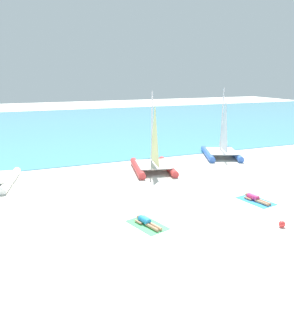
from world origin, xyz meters
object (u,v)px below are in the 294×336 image
sailboat_blue (222,147)px  towel_right (256,201)px  sailboat_red (153,160)px  sunbather_right (255,198)px  beach_ball (282,224)px  towel_left (147,225)px  sunbather_left (146,222)px

sailboat_blue → towel_right: sailboat_blue is taller
sailboat_red → sunbather_right: size_ratio=3.40×
sunbather_right → beach_ball: bearing=-118.9°
towel_left → towel_right: same height
sunbather_right → beach_ball: size_ratio=5.42×
beach_ball → towel_right: bearing=70.9°
towel_left → beach_ball: size_ratio=6.58×
towel_right → sunbather_right: 0.14m
beach_ball → sunbather_left: bearing=155.6°
sailboat_blue → sunbather_right: bearing=-91.5°
sunbather_left → beach_ball: 5.89m
sunbather_left → sunbather_right: (6.36, 0.56, 0.00)m
sunbather_right → beach_ball: sunbather_right is taller
sailboat_blue → sunbather_left: size_ratio=3.47×
sailboat_blue → sunbather_left: (-10.21, -9.37, -0.67)m
towel_right → sunbather_right: (-0.01, 0.07, 0.13)m
sailboat_red → sunbather_right: 7.69m
sailboat_blue → towel_right: 9.70m
sailboat_red → towel_right: sailboat_red is taller
sailboat_blue → sunbather_left: sailboat_blue is taller
sunbather_right → sunbather_left: bearing=174.6°
sunbather_left → sunbather_right: same height
sailboat_blue → towel_right: (-3.84, -8.88, -0.79)m
sailboat_blue → towel_left: (-10.19, -9.43, -0.79)m
sailboat_blue → beach_ball: size_ratio=18.57×
sailboat_red → beach_ball: size_ratio=18.41×
sailboat_red → sunbather_right: bearing=-57.0°
towel_left → beach_ball: bearing=-23.9°
towel_right → sunbather_left: bearing=-175.6°
sailboat_red → sunbather_left: sailboat_red is taller
beach_ball → towel_left: bearing=156.1°
sailboat_blue → sunbather_right: (-3.85, -8.81, -0.67)m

